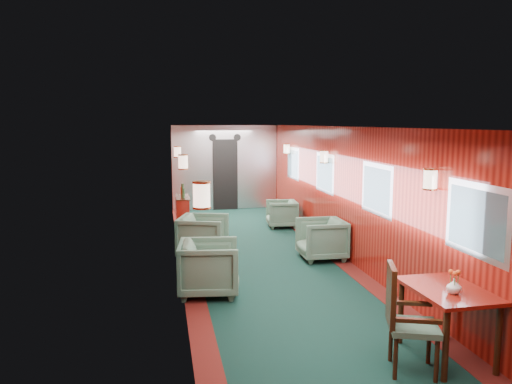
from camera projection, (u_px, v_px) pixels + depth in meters
room at (269, 173)px, 8.37m from camera, size 12.00×12.10×2.40m
bulkhead at (225, 168)px, 14.18m from camera, size 2.98×0.17×2.39m
windows_right at (347, 180)px, 8.91m from camera, size 0.02×8.60×0.80m
wall_sconces at (262, 161)px, 8.90m from camera, size 2.97×7.97×0.25m
dining_table at (448, 300)px, 5.20m from camera, size 0.74×1.03×0.76m
side_chair at (403, 314)px, 4.94m from camera, size 0.61×0.62×1.09m
credenza at (182, 215)px, 11.12m from camera, size 0.30×0.94×1.12m
flower_vase at (454, 286)px, 5.02m from camera, size 0.18×0.18×0.15m
armchair_left_near at (209, 268)px, 7.20m from camera, size 0.96×0.93×0.78m
armchair_left_far at (203, 236)px, 9.20m from camera, size 1.07×1.05×0.78m
armchair_right_near at (321, 239)px, 9.06m from camera, size 0.82×0.80×0.74m
armchair_right_far at (282, 214)px, 11.84m from camera, size 0.76×0.74×0.64m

